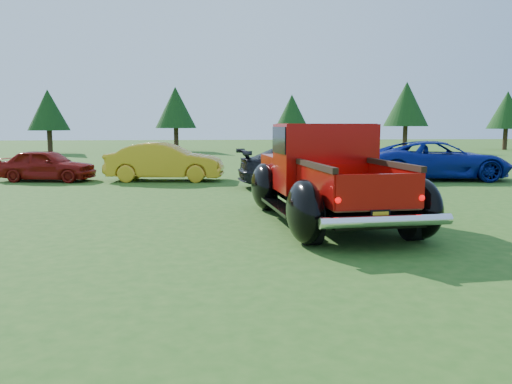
% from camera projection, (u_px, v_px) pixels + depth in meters
% --- Properties ---
extents(ground, '(120.00, 120.00, 0.00)m').
position_uv_depth(ground, '(241.00, 241.00, 8.99)').
color(ground, '#255117').
rests_on(ground, ground).
extents(tree_west, '(2.94, 2.94, 4.60)m').
position_uv_depth(tree_west, '(48.00, 110.00, 36.02)').
color(tree_west, '#332114').
rests_on(tree_west, ground).
extents(tree_mid_left, '(3.20, 3.20, 5.00)m').
position_uv_depth(tree_mid_left, '(176.00, 108.00, 38.82)').
color(tree_mid_left, '#332114').
rests_on(tree_mid_left, ground).
extents(tree_mid_right, '(2.82, 2.82, 4.40)m').
position_uv_depth(tree_mid_right, '(292.00, 113.00, 38.76)').
color(tree_mid_right, '#332114').
rests_on(tree_mid_right, ground).
extents(tree_east, '(3.46, 3.46, 5.40)m').
position_uv_depth(tree_east, '(406.00, 104.00, 39.04)').
color(tree_east, '#332114').
rests_on(tree_east, ground).
extents(tree_far_east, '(3.07, 3.07, 4.80)m').
position_uv_depth(tree_far_east, '(507.00, 110.00, 40.95)').
color(tree_far_east, '#332114').
rests_on(tree_far_east, ground).
extents(pickup_truck, '(3.05, 5.82, 2.10)m').
position_uv_depth(pickup_truck, '(324.00, 174.00, 10.96)').
color(pickup_truck, black).
rests_on(pickup_truck, ground).
extents(show_car_red, '(3.69, 2.07, 1.18)m').
position_uv_depth(show_car_red, '(47.00, 165.00, 18.42)').
color(show_car_red, maroon).
rests_on(show_car_red, ground).
extents(show_car_yellow, '(4.42, 1.96, 1.41)m').
position_uv_depth(show_car_yellow, '(165.00, 162.00, 18.52)').
color(show_car_yellow, gold).
rests_on(show_car_yellow, ground).
extents(show_car_grey, '(4.72, 2.20, 1.33)m').
position_uv_depth(show_car_grey, '(307.00, 167.00, 16.62)').
color(show_car_grey, black).
rests_on(show_car_grey, ground).
extents(show_car_blue, '(5.53, 3.05, 1.47)m').
position_uv_depth(show_car_blue, '(438.00, 160.00, 18.96)').
color(show_car_blue, navy).
rests_on(show_car_blue, ground).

